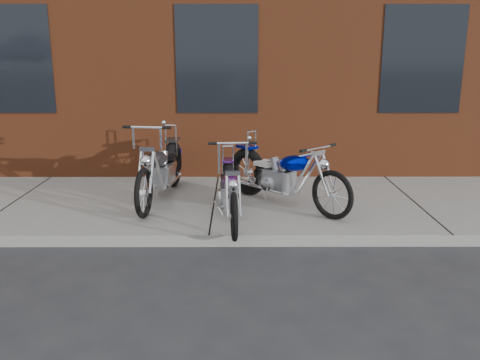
{
  "coord_description": "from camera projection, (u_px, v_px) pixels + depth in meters",
  "views": [
    {
      "loc": [
        0.36,
        -5.85,
        2.33
      ],
      "look_at": [
        0.38,
        0.8,
        0.65
      ],
      "focal_mm": 38.0,
      "sensor_mm": 36.0,
      "label": 1
    }
  ],
  "objects": [
    {
      "name": "ground",
      "position": [
        209.0,
        247.0,
        6.24
      ],
      "size": [
        120.0,
        120.0,
        0.0
      ],
      "primitive_type": "plane",
      "color": "#2A2A2E",
      "rests_on": "ground"
    },
    {
      "name": "chopper_purple",
      "position": [
        230.0,
        193.0,
        6.7
      ],
      "size": [
        0.5,
        2.05,
        1.15
      ],
      "rotation": [
        0.0,
        0.0,
        -1.5
      ],
      "color": "black",
      "rests_on": "sidewalk"
    },
    {
      "name": "sidewalk",
      "position": [
        214.0,
        205.0,
        7.68
      ],
      "size": [
        22.0,
        3.0,
        0.15
      ],
      "primitive_type": "cube",
      "color": "gray",
      "rests_on": "ground"
    },
    {
      "name": "chopper_blue",
      "position": [
        284.0,
        177.0,
        7.33
      ],
      "size": [
        1.66,
        1.79,
        1.01
      ],
      "rotation": [
        0.0,
        0.0,
        -0.83
      ],
      "color": "black",
      "rests_on": "sidewalk"
    },
    {
      "name": "chopper_third",
      "position": [
        161.0,
        172.0,
        7.64
      ],
      "size": [
        0.61,
        2.38,
        1.21
      ],
      "rotation": [
        0.0,
        0.0,
        -1.69
      ],
      "color": "black",
      "rests_on": "sidewalk"
    }
  ]
}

